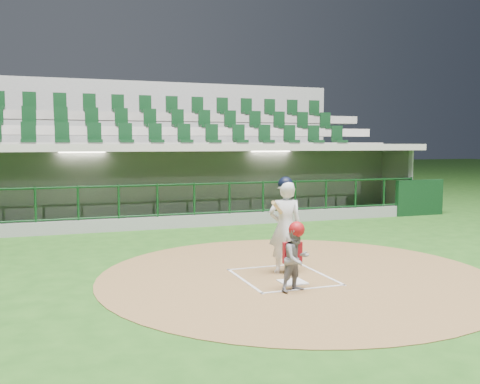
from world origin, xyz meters
The scene contains 8 objects.
ground centered at (0.00, 0.00, 0.00)m, with size 120.00×120.00×0.00m, color #1F4B15.
dirt_circle centered at (0.30, -0.20, 0.01)m, with size 7.20×7.20×0.01m, color brown.
home_plate centered at (0.00, -0.70, 0.02)m, with size 0.43×0.43×0.02m, color silver.
batter_box_chalk centered at (0.00, -0.30, 0.02)m, with size 1.55×1.80×0.01m.
dugout_structure centered at (0.10, 7.82, 0.95)m, with size 16.40×3.70×3.00m.
seating_deck centered at (0.00, 10.91, 1.42)m, with size 17.00×6.72×5.15m.
batter centered at (0.16, -0.02, 0.91)m, with size 0.89×0.92×1.79m.
catcher centered at (-0.17, -1.19, 0.58)m, with size 0.61×0.54×1.15m.
Camera 1 is at (-3.90, -8.93, 2.40)m, focal length 40.00 mm.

